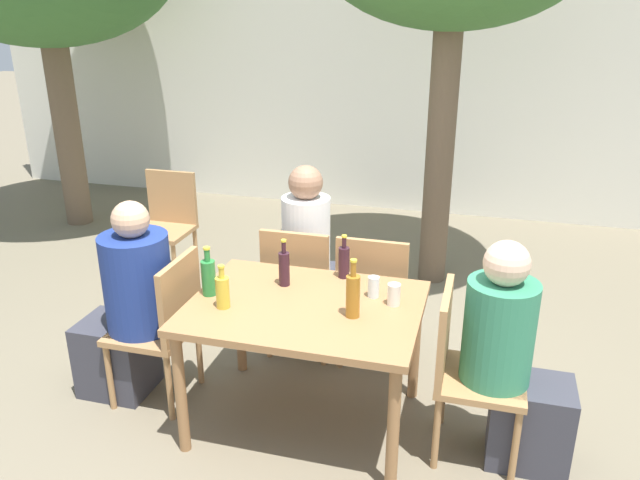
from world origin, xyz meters
The scene contains 18 objects.
ground_plane centered at (0.00, 0.00, 0.00)m, with size 30.00×30.00×0.00m, color #706651.
cafe_building_wall centered at (0.00, 3.98, 1.40)m, with size 10.00×0.08×2.80m.
dining_table_front centered at (0.00, 0.00, 0.65)m, with size 1.22×0.92×0.74m.
patio_chair_0 centered at (-0.84, 0.00, 0.52)m, with size 0.44×0.44×0.91m.
patio_chair_1 centered at (0.84, 0.00, 0.52)m, with size 0.44×0.44×0.91m.
patio_chair_2 centered at (-0.24, 0.69, 0.52)m, with size 0.44×0.44×0.91m.
patio_chair_3 centered at (0.24, 0.69, 0.52)m, with size 0.44×0.44×0.91m.
patio_chair_4 centered at (-1.69, 1.59, 0.52)m, with size 0.44×0.44×0.91m.
person_seated_0 centered at (-1.07, 0.00, 0.56)m, with size 0.59×0.39×1.22m.
person_seated_1 centered at (1.08, 0.00, 0.54)m, with size 0.57×0.35×1.20m.
person_seated_2 centered at (-0.24, 0.93, 0.57)m, with size 0.32×0.56×1.27m.
wine_bottle_0 centered at (-0.18, 0.20, 0.85)m, with size 0.06×0.06×0.27m.
wine_bottle_1 centered at (0.12, 0.39, 0.84)m, with size 0.06×0.06×0.26m.
oil_cruet_2 centered at (-0.40, -0.15, 0.83)m, with size 0.07×0.07×0.24m.
amber_bottle_3 centered at (0.27, -0.06, 0.86)m, with size 0.07×0.07×0.31m.
green_bottle_4 centered at (-0.53, -0.03, 0.85)m, with size 0.08×0.08×0.28m.
drinking_glass_0 centered at (0.45, 0.12, 0.80)m, with size 0.07×0.07×0.12m.
drinking_glass_1 centered at (0.33, 0.18, 0.80)m, with size 0.06×0.06×0.12m.
Camera 1 is at (0.86, -2.81, 2.24)m, focal length 35.00 mm.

